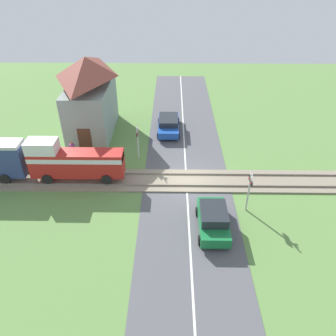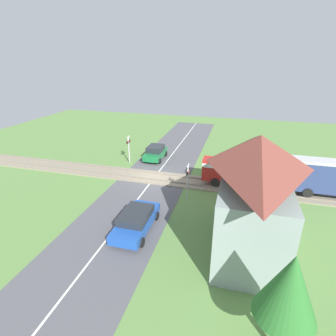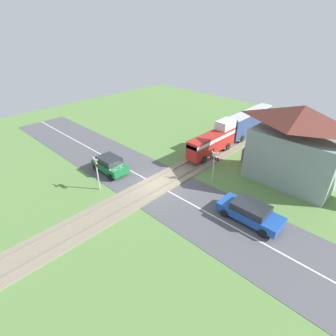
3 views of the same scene
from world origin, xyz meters
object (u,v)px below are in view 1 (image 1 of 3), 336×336
object	(u,v)px
car_near_crossing	(213,219)
car_far_side	(169,124)
train	(15,159)
station_building	(90,97)
crossing_signal_west_approach	(250,187)
pedestrian_by_station	(73,151)
crossing_signal_east_approach	(138,138)

from	to	relation	value
car_near_crossing	car_far_side	size ratio (longest dim) A/B	0.84
train	station_building	size ratio (longest dim) A/B	1.98
train	crossing_signal_west_approach	world-z (taller)	train
pedestrian_by_station	crossing_signal_west_approach	bearing A→B (deg)	-115.59
car_near_crossing	crossing_signal_west_approach	world-z (taller)	crossing_signal_west_approach
train	crossing_signal_west_approach	bearing A→B (deg)	-100.93
station_building	pedestrian_by_station	world-z (taller)	station_building
car_far_side	pedestrian_by_station	xyz separation A→B (m)	(-5.01, 7.80, -0.01)
crossing_signal_west_approach	crossing_signal_east_approach	xyz separation A→B (m)	(6.29, 7.71, 0.00)
crossing_signal_west_approach	pedestrian_by_station	size ratio (longest dim) A/B	1.88
train	crossing_signal_west_approach	xyz separation A→B (m)	(-3.15, -16.30, 0.08)
train	car_near_crossing	xyz separation A→B (m)	(-4.95, -13.88, -1.06)
train	station_building	distance (m)	9.02
car_near_crossing	car_far_side	bearing A→B (deg)	12.41
station_building	crossing_signal_east_approach	bearing A→B (deg)	-136.11
car_near_crossing	station_building	xyz separation A→B (m)	(12.91, 9.92, 2.61)
car_far_side	station_building	world-z (taller)	station_building
station_building	train	bearing A→B (deg)	153.52
car_far_side	station_building	size ratio (longest dim) A/B	0.60
crossing_signal_west_approach	pedestrian_by_station	world-z (taller)	crossing_signal_west_approach
pedestrian_by_station	station_building	bearing A→B (deg)	-8.95
car_near_crossing	crossing_signal_east_approach	size ratio (longest dim) A/B	1.27
crossing_signal_east_approach	station_building	distance (m)	6.83
train	station_building	world-z (taller)	station_building
crossing_signal_west_approach	station_building	size ratio (longest dim) A/B	0.39
car_far_side	crossing_signal_west_approach	bearing A→B (deg)	-154.84
train	car_near_crossing	distance (m)	14.78
car_far_side	crossing_signal_east_approach	bearing A→B (deg)	154.14
car_near_crossing	crossing_signal_west_approach	size ratio (longest dim) A/B	1.27
car_far_side	crossing_signal_east_approach	size ratio (longest dim) A/B	1.51
crossing_signal_west_approach	crossing_signal_east_approach	size ratio (longest dim) A/B	1.00
car_near_crossing	car_far_side	world-z (taller)	car_near_crossing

